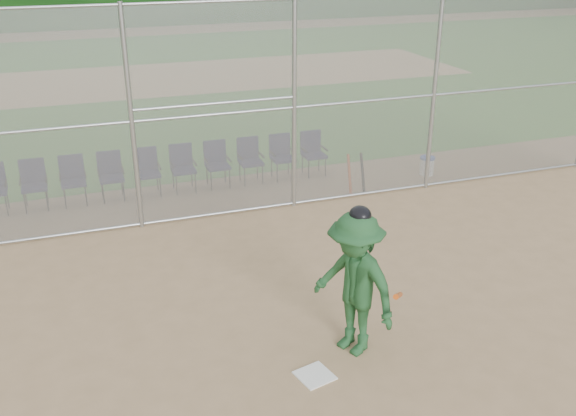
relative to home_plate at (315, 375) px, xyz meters
name	(u,v)px	position (x,y,z in m)	size (l,w,h in m)	color
ground	(353,360)	(0.58, 0.14, -0.01)	(100.00, 100.00, 0.00)	#A5835B
grass_strip	(150,79)	(0.58, 18.14, 0.00)	(100.00, 100.00, 0.00)	#2D6D20
dirt_patch_far	(150,79)	(0.58, 18.14, 0.00)	(24.00, 24.00, 0.00)	tan
backstop_fence	(243,108)	(0.58, 5.14, 2.06)	(16.09, 0.09, 4.00)	gray
home_plate	(315,375)	(0.00, 0.00, 0.00)	(0.41, 0.41, 0.02)	white
batter_at_plate	(355,284)	(0.67, 0.37, 0.97)	(1.24, 1.46, 2.02)	#1F4F27
water_cooler	(427,166)	(5.00, 5.82, 0.20)	(0.33, 0.33, 0.42)	white
spare_bats	(356,174)	(3.03, 5.35, 0.41)	(0.36, 0.30, 0.84)	#D84C14
chair_1	(34,186)	(-3.26, 6.67, 0.47)	(0.54, 0.52, 0.96)	#0E0F35
chair_2	(73,181)	(-2.52, 6.67, 0.47)	(0.54, 0.52, 0.96)	#0E0F35
chair_3	(111,177)	(-1.79, 6.67, 0.47)	(0.54, 0.52, 0.96)	#0E0F35
chair_4	(148,173)	(-1.06, 6.67, 0.47)	(0.54, 0.52, 0.96)	#0E0F35
chair_5	(183,169)	(-0.32, 6.67, 0.47)	(0.54, 0.52, 0.96)	#0E0F35
chair_6	(218,165)	(0.41, 6.67, 0.47)	(0.54, 0.52, 0.96)	#0E0F35
chair_7	(251,161)	(1.14, 6.67, 0.47)	(0.54, 0.52, 0.96)	#0E0F35
chair_8	(283,158)	(1.87, 6.67, 0.47)	(0.54, 0.52, 0.96)	#0E0F35
chair_9	(314,154)	(2.61, 6.67, 0.47)	(0.54, 0.52, 0.96)	#0E0F35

